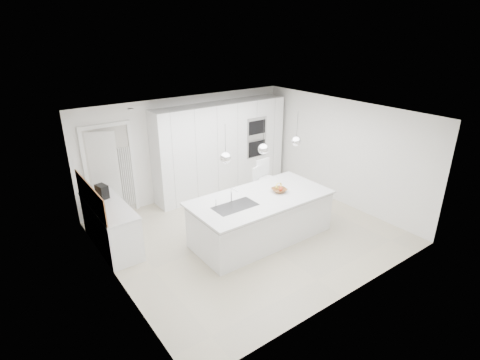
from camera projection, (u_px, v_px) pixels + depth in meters
floor at (248, 233)px, 7.86m from camera, size 5.50×5.50×0.00m
wall_back at (188, 147)px, 9.25m from camera, size 5.50×0.00×5.50m
wall_left at (110, 216)px, 5.88m from camera, size 0.00×5.00×5.00m
ceiling at (250, 115)px, 6.91m from camera, size 5.50×5.50×0.00m
tall_cabinets at (221, 148)px, 9.50m from camera, size 3.60×0.60×2.30m
oven_stack at (257, 137)px, 9.68m from camera, size 0.62×0.04×1.05m
doorway_frame at (111, 173)px, 8.25m from camera, size 1.11×0.08×2.13m
hallway_door at (100, 177)px, 8.08m from camera, size 0.76×0.38×2.00m
radiator at (126, 177)px, 8.48m from camera, size 0.32×0.04×1.40m
left_base_cabinets at (111, 226)px, 7.25m from camera, size 0.60×1.80×0.86m
left_worktop at (108, 205)px, 7.08m from camera, size 0.62×1.82×0.04m
oak_backsplash at (90, 196)px, 6.82m from camera, size 0.02×1.80×0.50m
island_base at (262, 219)px, 7.53m from camera, size 2.80×1.20×0.86m
island_worktop at (260, 198)px, 7.39m from camera, size 2.84×1.40×0.04m
island_sink at (235, 210)px, 7.02m from camera, size 0.84×0.44×0.18m
island_tap at (231, 195)px, 7.11m from camera, size 0.02×0.02×0.30m
pendant_left at (226, 158)px, 6.50m from camera, size 0.20×0.20×0.20m
pendant_mid at (263, 149)px, 6.97m from camera, size 0.20×0.20×0.20m
pendant_right at (296, 141)px, 7.43m from camera, size 0.20×0.20×0.20m
fruit_bowl at (279, 190)px, 7.59m from camera, size 0.34×0.34×0.07m
espresso_machine at (102, 192)px, 7.29m from camera, size 0.22×0.29×0.27m
bar_stool_left at (261, 191)px, 8.47m from camera, size 0.51×0.60×1.11m
bar_stool_right at (267, 186)px, 8.61m from camera, size 0.44×0.58×1.21m
apple_a at (281, 188)px, 7.59m from camera, size 0.08×0.08×0.08m
apple_b at (281, 190)px, 7.53m from camera, size 0.07×0.07×0.07m
banana_bunch at (279, 186)px, 7.58m from camera, size 0.25×0.18×0.23m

